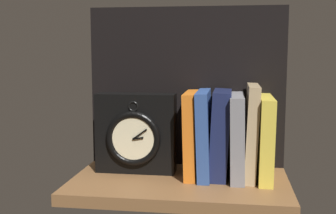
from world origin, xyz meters
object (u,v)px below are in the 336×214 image
(book_orange_pandolfini, at_px, (191,134))
(framed_clock, at_px, (136,134))
(book_navy_bierce, at_px, (220,134))
(book_tan_shortstories, at_px, (251,132))
(book_gray_chess, at_px, (237,136))
(book_blue_modern, at_px, (204,133))
(book_yellow_seinlanguage, at_px, (265,138))

(book_orange_pandolfini, xyz_separation_m, framed_clock, (-0.13, 0.00, -0.00))
(book_navy_bierce, xyz_separation_m, book_tan_shortstories, (0.07, 0.00, 0.01))
(book_navy_bierce, relative_size, book_gray_chess, 1.05)
(book_orange_pandolfini, xyz_separation_m, book_blue_modern, (0.03, 0.00, 0.00))
(book_blue_modern, height_order, book_navy_bierce, book_navy_bierce)
(book_blue_modern, distance_m, framed_clock, 0.16)
(book_gray_chess, bearing_deg, book_orange_pandolfini, 180.00)
(book_navy_bierce, distance_m, framed_clock, 0.19)
(book_navy_bierce, relative_size, book_yellow_seinlanguage, 1.07)
(book_orange_pandolfini, xyz_separation_m, book_navy_bierce, (0.06, 0.00, 0.00))
(book_gray_chess, xyz_separation_m, book_tan_shortstories, (0.03, 0.00, 0.01))
(book_orange_pandolfini, distance_m, book_gray_chess, 0.10)
(book_orange_pandolfini, distance_m, framed_clock, 0.13)
(book_tan_shortstories, height_order, framed_clock, book_tan_shortstories)
(book_blue_modern, xyz_separation_m, book_gray_chess, (0.07, 0.00, -0.00))
(book_gray_chess, distance_m, book_yellow_seinlanguage, 0.06)
(book_gray_chess, bearing_deg, book_yellow_seinlanguage, 0.00)
(book_tan_shortstories, bearing_deg, book_navy_bierce, 180.00)
(framed_clock, bearing_deg, book_tan_shortstories, -0.36)
(book_yellow_seinlanguage, height_order, framed_clock, framed_clock)
(book_orange_pandolfini, relative_size, book_blue_modern, 0.98)
(book_blue_modern, height_order, book_tan_shortstories, book_tan_shortstories)
(book_blue_modern, xyz_separation_m, book_navy_bierce, (0.04, 0.00, 0.00))
(book_blue_modern, height_order, framed_clock, book_blue_modern)
(book_tan_shortstories, relative_size, book_yellow_seinlanguage, 1.14)
(book_yellow_seinlanguage, bearing_deg, book_gray_chess, 180.00)
(book_blue_modern, distance_m, book_navy_bierce, 0.04)
(book_blue_modern, xyz_separation_m, framed_clock, (-0.16, 0.00, -0.01))
(book_blue_modern, distance_m, book_tan_shortstories, 0.10)
(book_gray_chess, distance_m, book_tan_shortstories, 0.03)
(book_orange_pandolfini, height_order, framed_clock, book_orange_pandolfini)
(book_blue_modern, height_order, book_yellow_seinlanguage, book_blue_modern)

